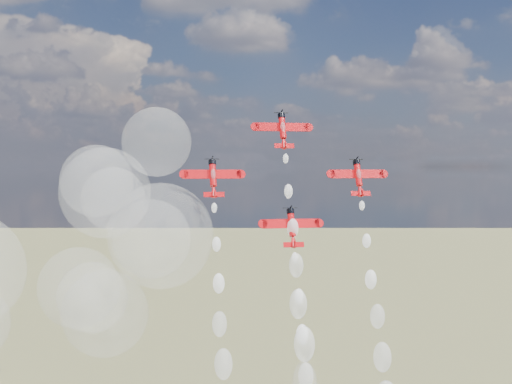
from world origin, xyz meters
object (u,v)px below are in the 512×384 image
Objects in this scene: plane_lead at (283,130)px; plane_right at (358,177)px; plane_left at (213,177)px; plane_slot at (292,227)px.

plane_lead is 17.29m from plane_right.
plane_left is 17.29m from plane_slot.
plane_right is at bearing 15.11° from plane_slot.
plane_slot is at bearing -90.00° from plane_lead.
plane_lead reaches higher than plane_right.
plane_right reaches higher than plane_slot.
plane_lead is 1.00× the size of plane_slot.
plane_right is (14.17, -3.83, -9.15)m from plane_lead.
plane_left is at bearing -164.89° from plane_lead.
plane_lead is 17.29m from plane_left.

